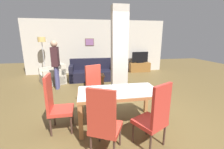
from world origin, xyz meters
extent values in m
plane|color=brown|center=(0.00, 0.00, 0.00)|extent=(18.00, 18.00, 0.00)
cube|color=beige|center=(0.00, 5.07, 1.35)|extent=(7.20, 0.06, 2.70)
cube|color=brown|center=(-0.39, 5.02, 1.60)|extent=(0.44, 0.02, 0.36)
cube|color=#8C598C|center=(-0.39, 5.01, 1.60)|extent=(0.40, 0.01, 0.32)
cube|color=beige|center=(0.34, 1.41, 1.35)|extent=(0.45, 0.32, 2.70)
cube|color=#A36C3D|center=(0.00, -0.40, 0.73)|extent=(1.68, 0.06, 0.06)
cube|color=#A36C3D|center=(0.00, 0.40, 0.73)|extent=(1.68, 0.06, 0.06)
cube|color=#A36C3D|center=(-0.81, 0.00, 0.73)|extent=(0.06, 0.74, 0.06)
cube|color=#A36C3D|center=(0.81, 0.00, 0.73)|extent=(0.06, 0.74, 0.06)
cube|color=silver|center=(0.00, 0.00, 0.77)|extent=(1.66, 0.84, 0.01)
cube|color=#A36C3D|center=(-0.79, -0.38, 0.35)|extent=(0.08, 0.08, 0.70)
cube|color=#A36C3D|center=(0.79, -0.38, 0.35)|extent=(0.08, 0.08, 0.70)
cube|color=#A36C3D|center=(-0.79, 0.38, 0.35)|extent=(0.08, 0.08, 0.70)
cube|color=#A36C3D|center=(0.79, 0.38, 0.35)|extent=(0.08, 0.08, 0.70)
cube|color=#BC362A|center=(-1.17, 0.00, 0.43)|extent=(0.46, 0.46, 0.07)
cube|color=#BC362A|center=(-1.38, 0.00, 0.81)|extent=(0.05, 0.44, 0.70)
cylinder|color=#452D25|center=(-0.98, 0.19, 0.20)|extent=(0.04, 0.04, 0.39)
cylinder|color=#452D25|center=(-0.98, -0.19, 0.20)|extent=(0.04, 0.04, 0.39)
cylinder|color=#452D25|center=(-1.36, 0.19, 0.20)|extent=(0.04, 0.04, 0.39)
cylinder|color=#452D25|center=(-1.36, -0.19, 0.20)|extent=(0.04, 0.04, 0.39)
cube|color=#BD3829|center=(-0.38, -0.75, 0.43)|extent=(0.62, 0.62, 0.07)
cube|color=#BD3829|center=(-0.47, -0.94, 0.81)|extent=(0.41, 0.24, 0.70)
cylinder|color=#452D25|center=(-0.46, -0.50, 0.20)|extent=(0.04, 0.04, 0.39)
cylinder|color=#452D25|center=(-0.12, -0.67, 0.20)|extent=(0.04, 0.04, 0.39)
cylinder|color=#452D25|center=(-0.63, -0.84, 0.20)|extent=(0.04, 0.04, 0.39)
cube|color=#BC322A|center=(0.38, -0.72, 0.43)|extent=(0.62, 0.62, 0.07)
cube|color=#BC322A|center=(0.47, -0.90, 0.81)|extent=(0.41, 0.25, 0.70)
cylinder|color=#452D25|center=(0.12, -0.64, 0.20)|extent=(0.04, 0.04, 0.39)
cylinder|color=#452D25|center=(0.46, -0.46, 0.20)|extent=(0.04, 0.04, 0.39)
cylinder|color=#452D25|center=(0.30, -0.98, 0.20)|extent=(0.04, 0.04, 0.39)
cylinder|color=#452D25|center=(0.64, -0.80, 0.20)|extent=(0.04, 0.04, 0.39)
cube|color=#BF3A2C|center=(-0.38, 0.72, 0.43)|extent=(0.62, 0.62, 0.07)
cube|color=#BF3A2C|center=(-0.47, 0.90, 0.81)|extent=(0.41, 0.25, 0.70)
cylinder|color=#452D25|center=(-0.12, 0.64, 0.20)|extent=(0.04, 0.04, 0.39)
cylinder|color=#452D25|center=(-0.46, 0.47, 0.20)|extent=(0.04, 0.04, 0.39)
cylinder|color=#452D25|center=(-0.30, 0.98, 0.20)|extent=(0.04, 0.04, 0.39)
cylinder|color=#452D25|center=(-0.63, 0.80, 0.20)|extent=(0.04, 0.04, 0.39)
cube|color=black|center=(-0.32, 3.59, 0.21)|extent=(2.00, 0.89, 0.42)
cube|color=black|center=(-0.32, 3.94, 0.67)|extent=(2.00, 0.18, 0.49)
cube|color=black|center=(0.59, 3.59, 0.35)|extent=(0.16, 0.89, 0.69)
cube|color=black|center=(-1.24, 3.59, 0.35)|extent=(0.16, 0.89, 0.69)
cube|color=beige|center=(-1.99, 3.38, 0.20)|extent=(1.15, 1.18, 0.40)
cube|color=beige|center=(-1.69, 3.52, 0.61)|extent=(0.55, 0.89, 0.41)
cube|color=beige|center=(-1.83, 3.04, 0.31)|extent=(0.83, 0.49, 0.63)
cube|color=beige|center=(-2.16, 3.72, 0.31)|extent=(0.83, 0.49, 0.63)
cube|color=brown|center=(-0.29, 2.63, 0.44)|extent=(0.65, 0.47, 0.04)
cube|color=brown|center=(-0.29, 2.63, 0.21)|extent=(0.57, 0.39, 0.42)
cylinder|color=#B2B7BC|center=(-0.38, 2.54, 0.55)|extent=(0.07, 0.07, 0.18)
cylinder|color=#B2B7BC|center=(-0.38, 2.54, 0.67)|extent=(0.03, 0.03, 0.06)
cylinder|color=#B7B7BC|center=(-0.38, 2.54, 0.71)|extent=(0.03, 0.03, 0.01)
cube|color=brown|center=(2.28, 4.79, 0.25)|extent=(1.12, 0.40, 0.50)
cube|color=black|center=(2.28, 4.79, 0.51)|extent=(0.38, 0.23, 0.03)
cube|color=black|center=(2.28, 4.79, 0.80)|extent=(0.92, 0.14, 0.55)
cylinder|color=#B7B7BC|center=(-2.53, 4.46, 0.01)|extent=(0.30, 0.30, 0.02)
cylinder|color=#B7B7BC|center=(-2.53, 4.46, 0.83)|extent=(0.04, 0.04, 1.62)
cylinder|color=#E5BC66|center=(-2.53, 4.46, 1.75)|extent=(0.33, 0.33, 0.22)
cylinder|color=#464674|center=(-1.69, 2.76, 0.42)|extent=(0.13, 0.13, 0.85)
cylinder|color=#464674|center=(-1.70, 2.59, 0.42)|extent=(0.13, 0.13, 0.85)
cube|color=#391F22|center=(-1.69, 2.67, 1.18)|extent=(0.23, 0.39, 0.67)
sphere|color=tan|center=(-1.69, 2.67, 1.63)|extent=(0.23, 0.23, 0.23)
camera|label=1|loc=(-0.67, -2.86, 1.85)|focal=24.00mm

